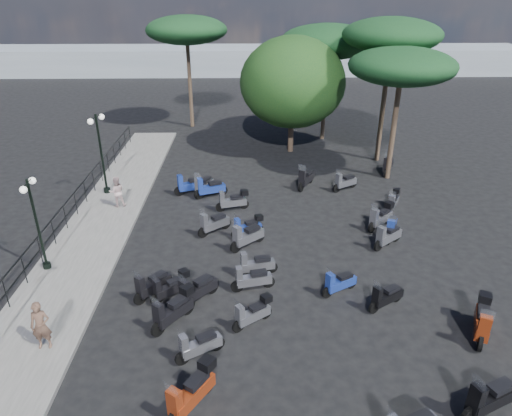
{
  "coord_description": "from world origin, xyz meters",
  "views": [
    {
      "loc": [
        0.06,
        -14.3,
        9.67
      ],
      "look_at": [
        0.47,
        3.15,
        1.2
      ],
      "focal_mm": 32.0,
      "sensor_mm": 36.0,
      "label": 1
    }
  ],
  "objects_px": {
    "scooter_30": "(190,185)",
    "scooter_8": "(197,290)",
    "pedestrian_far": "(117,192)",
    "scooter_27": "(391,228)",
    "lamp_post_2": "(101,149)",
    "scooter_13": "(253,313)",
    "pine_2": "(187,30)",
    "scooter_9": "(247,236)",
    "scooter_4": "(214,223)",
    "scooter_20": "(386,297)",
    "scooter_6": "(191,393)",
    "scooter_25": "(490,398)",
    "lamp_post_1": "(36,219)",
    "scooter_26": "(482,321)",
    "scooter_10": "(233,201)",
    "scooter_17": "(306,178)",
    "scooter_7": "(173,310)",
    "scooter_28": "(393,201)",
    "scooter_16": "(248,227)",
    "scooter_1": "(199,346)",
    "scooter_14": "(339,283)",
    "scooter_11": "(204,186)",
    "pine_3": "(402,67)",
    "scooter_22": "(381,217)",
    "broadleaf_tree": "(293,82)",
    "scooter_23": "(345,182)",
    "scooter_5": "(210,188)",
    "scooter_2": "(171,287)",
    "scooter_15": "(252,279)",
    "woman": "(41,326)",
    "scooter_29": "(388,165)",
    "pine_1": "(392,36)",
    "scooter_21": "(388,236)",
    "scooter_31": "(256,265)"
  },
  "relations": [
    {
      "from": "scooter_22",
      "to": "scooter_17",
      "type": "bearing_deg",
      "value": -11.08
    },
    {
      "from": "scooter_10",
      "to": "scooter_6",
      "type": "bearing_deg",
      "value": 160.79
    },
    {
      "from": "scooter_9",
      "to": "scooter_28",
      "type": "bearing_deg",
      "value": -105.5
    },
    {
      "from": "scooter_6",
      "to": "scooter_20",
      "type": "relative_size",
      "value": 1.18
    },
    {
      "from": "pedestrian_far",
      "to": "scooter_30",
      "type": "distance_m",
      "value": 3.71
    },
    {
      "from": "scooter_22",
      "to": "broadleaf_tree",
      "type": "height_order",
      "value": "broadleaf_tree"
    },
    {
      "from": "lamp_post_2",
      "to": "scooter_9",
      "type": "bearing_deg",
      "value": -19.73
    },
    {
      "from": "scooter_2",
      "to": "scooter_4",
      "type": "bearing_deg",
      "value": -52.15
    },
    {
      "from": "lamp_post_1",
      "to": "scooter_23",
      "type": "bearing_deg",
      "value": 27.48
    },
    {
      "from": "scooter_10",
      "to": "scooter_17",
      "type": "xyz_separation_m",
      "value": [
        3.83,
        2.68,
        0.03
      ]
    },
    {
      "from": "scooter_25",
      "to": "scooter_26",
      "type": "distance_m",
      "value": 3.06
    },
    {
      "from": "scooter_2",
      "to": "scooter_15",
      "type": "distance_m",
      "value": 2.81
    },
    {
      "from": "scooter_22",
      "to": "scooter_5",
      "type": "bearing_deg",
      "value": 24.02
    },
    {
      "from": "scooter_17",
      "to": "scooter_28",
      "type": "xyz_separation_m",
      "value": [
        3.85,
        -2.84,
        -0.06
      ]
    },
    {
      "from": "pine_2",
      "to": "scooter_8",
      "type": "bearing_deg",
      "value": -83.72
    },
    {
      "from": "pedestrian_far",
      "to": "scooter_7",
      "type": "distance_m",
      "value": 9.32
    },
    {
      "from": "lamp_post_2",
      "to": "scooter_9",
      "type": "relative_size",
      "value": 2.81
    },
    {
      "from": "scooter_7",
      "to": "scooter_27",
      "type": "relative_size",
      "value": 0.93
    },
    {
      "from": "scooter_1",
      "to": "scooter_25",
      "type": "relative_size",
      "value": 0.8
    },
    {
      "from": "scooter_30",
      "to": "pine_3",
      "type": "bearing_deg",
      "value": -101.9
    },
    {
      "from": "scooter_17",
      "to": "pine_1",
      "type": "xyz_separation_m",
      "value": [
        4.95,
        4.21,
        6.75
      ]
    },
    {
      "from": "scooter_16",
      "to": "scooter_30",
      "type": "relative_size",
      "value": 0.83
    },
    {
      "from": "scooter_5",
      "to": "scooter_14",
      "type": "distance_m",
      "value": 9.66
    },
    {
      "from": "lamp_post_2",
      "to": "scooter_13",
      "type": "distance_m",
      "value": 12.75
    },
    {
      "from": "lamp_post_1",
      "to": "scooter_26",
      "type": "relative_size",
      "value": 2.1
    },
    {
      "from": "scooter_9",
      "to": "broadleaf_tree",
      "type": "bearing_deg",
      "value": -54.3
    },
    {
      "from": "scooter_22",
      "to": "scooter_25",
      "type": "relative_size",
      "value": 0.79
    },
    {
      "from": "scooter_14",
      "to": "pine_3",
      "type": "bearing_deg",
      "value": -53.55
    },
    {
      "from": "scooter_30",
      "to": "scooter_4",
      "type": "bearing_deg",
      "value": 176.82
    },
    {
      "from": "scooter_4",
      "to": "scooter_8",
      "type": "bearing_deg",
      "value": 137.53
    },
    {
      "from": "lamp_post_1",
      "to": "scooter_23",
      "type": "height_order",
      "value": "lamp_post_1"
    },
    {
      "from": "pedestrian_far",
      "to": "scooter_20",
      "type": "distance_m",
      "value": 13.31
    },
    {
      "from": "pine_3",
      "to": "scooter_5",
      "type": "bearing_deg",
      "value": -166.14
    },
    {
      "from": "scooter_25",
      "to": "pine_2",
      "type": "distance_m",
      "value": 29.13
    },
    {
      "from": "scooter_8",
      "to": "scooter_27",
      "type": "xyz_separation_m",
      "value": [
        7.83,
        4.23,
        -0.02
      ]
    },
    {
      "from": "scooter_15",
      "to": "scooter_4",
      "type": "bearing_deg",
      "value": 8.32
    },
    {
      "from": "woman",
      "to": "scooter_29",
      "type": "height_order",
      "value": "woman"
    },
    {
      "from": "lamp_post_2",
      "to": "scooter_11",
      "type": "bearing_deg",
      "value": 16.68
    },
    {
      "from": "scooter_28",
      "to": "scooter_10",
      "type": "bearing_deg",
      "value": 27.28
    },
    {
      "from": "scooter_8",
      "to": "pedestrian_far",
      "type": "bearing_deg",
      "value": -14.52
    },
    {
      "from": "scooter_30",
      "to": "scooter_8",
      "type": "bearing_deg",
      "value": 165.22
    },
    {
      "from": "scooter_16",
      "to": "scooter_23",
      "type": "bearing_deg",
      "value": -70.33
    },
    {
      "from": "scooter_1",
      "to": "scooter_26",
      "type": "bearing_deg",
      "value": -115.41
    },
    {
      "from": "scooter_27",
      "to": "broadleaf_tree",
      "type": "height_order",
      "value": "broadleaf_tree"
    },
    {
      "from": "scooter_1",
      "to": "scooter_27",
      "type": "bearing_deg",
      "value": -78.07
    },
    {
      "from": "scooter_9",
      "to": "scooter_4",
      "type": "bearing_deg",
      "value": 8.3
    },
    {
      "from": "scooter_7",
      "to": "scooter_13",
      "type": "xyz_separation_m",
      "value": [
        2.5,
        -0.1,
        -0.09
      ]
    },
    {
      "from": "scooter_26",
      "to": "scooter_31",
      "type": "distance_m",
      "value": 7.63
    },
    {
      "from": "scooter_20",
      "to": "scooter_21",
      "type": "height_order",
      "value": "scooter_21"
    },
    {
      "from": "scooter_20",
      "to": "scooter_14",
      "type": "bearing_deg",
      "value": 27.19
    }
  ]
}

